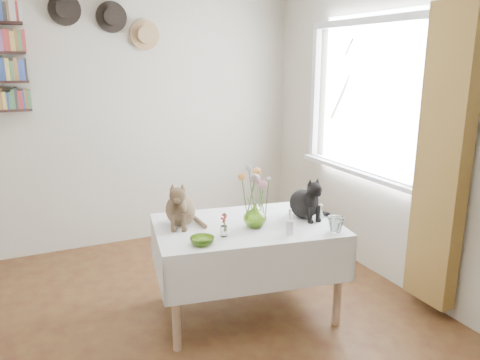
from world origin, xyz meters
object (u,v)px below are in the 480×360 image
tabby_cat (180,202)px  black_cat (304,196)px  dining_table (247,246)px  flower_vase (255,215)px

tabby_cat → black_cat: bearing=9.6°
dining_table → tabby_cat: bearing=155.9°
dining_table → black_cat: size_ratio=4.35×
dining_table → black_cat: black_cat is taller
dining_table → black_cat: (0.45, -0.04, 0.33)m
dining_table → tabby_cat: tabby_cat is taller
dining_table → flower_vase: 0.27m
tabby_cat → black_cat: size_ratio=1.04×
dining_table → flower_vase: flower_vase is taller
black_cat → flower_vase: 0.43m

